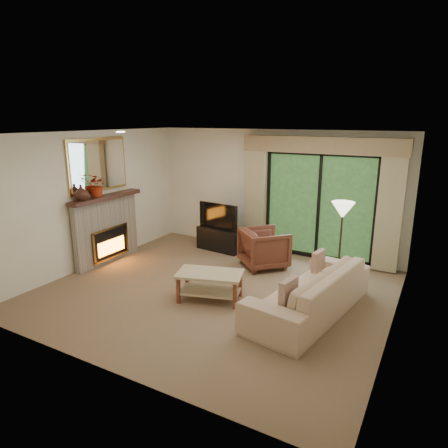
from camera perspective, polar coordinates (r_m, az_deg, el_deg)
The scene contains 22 objects.
floor at distance 6.83m, azimuth -1.24°, elevation -9.52°, with size 5.50×5.50×0.00m, color #7E644A.
ceiling at distance 6.22m, azimuth -1.38°, elevation 12.83°, with size 5.50×5.50×0.00m, color silver.
wall_back at distance 8.61m, azimuth 7.16°, elevation 4.60°, with size 5.00×5.00×0.00m, color #EFE4CB.
wall_front at distance 4.52m, azimuth -17.59°, elevation -5.58°, with size 5.00×5.00×0.00m, color #EFE4CB.
wall_left at distance 8.12m, azimuth -18.34°, elevation 3.32°, with size 5.00×5.00×0.00m, color #EFE4CB.
wall_right at distance 5.59m, azimuth 23.84°, elevation -2.25°, with size 5.00×5.00×0.00m, color #EFE4CB.
fireplace at distance 8.30m, azimuth -16.43°, elevation -0.64°, with size 0.24×1.70×1.37m, color gray, non-canonical shape.
mirror at distance 8.13m, azimuth -17.51°, elevation 8.06°, with size 0.07×1.45×1.02m, color tan, non-canonical shape.
sliding_door at distance 8.29m, azimuth 13.40°, elevation 2.49°, with size 2.26×0.10×2.16m, color black, non-canonical shape.
curtain_left at distance 8.62m, azimuth 4.57°, elevation 4.00°, with size 0.45×0.18×2.35m, color tan.
curtain_right at distance 7.91m, azimuth 22.64°, elevation 1.90°, with size 0.45×0.18×2.35m, color tan.
cornice at distance 8.03m, azimuth 13.75°, elevation 10.90°, with size 3.20×0.24×0.32m, color #977C57.
media_console at distance 8.79m, azimuth -0.46°, elevation -2.09°, with size 1.01×0.45×0.50m, color black.
tv at distance 8.65m, azimuth -0.46°, elevation 1.27°, with size 0.96×0.13×0.56m, color black.
armchair at distance 7.80m, azimuth 5.75°, elevation -3.44°, with size 0.81×0.83×0.76m, color #5B2D1F.
sofa at distance 6.12m, azimuth 12.11°, elevation -9.27°, with size 2.43×0.95×0.71m, color tan.
pillow_near at distance 5.44m, azimuth 9.18°, elevation -9.62°, with size 0.10×0.37×0.37m, color brown.
pillow_far at distance 6.68m, azimuth 13.34°, elevation -5.13°, with size 0.09×0.34×0.34m, color brown.
coffee_table at distance 6.44m, azimuth -2.02°, elevation -8.86°, with size 1.03×0.57×0.46m, color tan, non-canonical shape.
floor_lamp at distance 7.21m, azimuth 16.26°, elevation -2.63°, with size 0.39×0.39×1.45m, color #EEE8C4, non-canonical shape.
vase at distance 7.74m, azimuth -19.74°, elevation 4.26°, with size 0.27×0.27×0.28m, color #3A1E17.
branches at distance 7.98m, azimuth -17.68°, elevation 5.29°, with size 0.39×0.34×0.43m, color #A72C11.
Camera 1 is at (3.15, -5.36, 2.83)m, focal length 32.00 mm.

